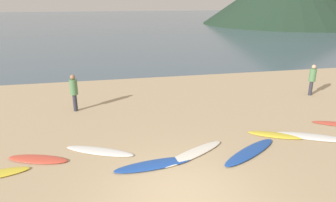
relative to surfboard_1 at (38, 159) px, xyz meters
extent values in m
cube|color=tan|center=(3.89, 7.27, -0.15)|extent=(120.00, 120.00, 0.20)
cube|color=#475B6B|center=(3.89, 59.59, -0.05)|extent=(140.00, 100.00, 0.01)
ellipsoid|color=#D84C38|center=(0.00, 0.00, 0.00)|extent=(2.00, 1.14, 0.09)
ellipsoid|color=white|center=(1.88, 0.15, -0.01)|extent=(2.37, 1.52, 0.07)
ellipsoid|color=#1E479E|center=(3.49, -1.10, 0.00)|extent=(2.51, 0.87, 0.09)
ellipsoid|color=silver|center=(4.86, -0.66, 0.00)|extent=(2.54, 1.72, 0.09)
ellipsoid|color=#1E479E|center=(6.70, -0.96, 0.00)|extent=(2.57, 1.87, 0.10)
ellipsoid|color=yellow|center=(8.20, 0.04, 0.00)|extent=(1.95, 1.35, 0.09)
ellipsoid|color=white|center=(9.44, -0.39, 0.00)|extent=(2.52, 1.71, 0.09)
cylinder|color=#2D2D38|center=(0.86, 4.35, 0.34)|extent=(0.19, 0.19, 0.77)
cylinder|color=#4C7A4C|center=(0.86, 4.35, 1.07)|extent=(0.34, 0.34, 0.67)
sphere|color=#936B4C|center=(0.86, 4.35, 1.51)|extent=(0.22, 0.22, 0.22)
cylinder|color=#2D2D38|center=(12.64, 4.21, 0.33)|extent=(0.18, 0.18, 0.75)
cylinder|color=#4C7A4C|center=(12.64, 4.21, 1.03)|extent=(0.32, 0.32, 0.65)
sphere|color=tan|center=(12.64, 4.21, 1.46)|extent=(0.21, 0.21, 0.21)
camera|label=1|loc=(2.18, -9.16, 4.79)|focal=32.84mm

